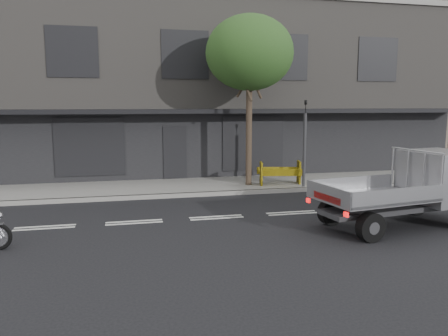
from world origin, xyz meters
The scene contains 8 objects.
ground centered at (0.00, 0.00, 0.00)m, with size 80.00×80.00×0.00m, color black.
sidewalk centered at (0.00, 4.70, 0.07)m, with size 32.00×3.20×0.15m, color gray.
kerb centered at (0.00, 3.10, 0.07)m, with size 32.00×0.20×0.15m, color gray.
building_main centered at (0.00, 11.30, 4.00)m, with size 26.00×10.00×8.00m, color slate.
street_tree centered at (2.20, 4.20, 5.28)m, with size 3.40×3.40×6.74m.
traffic_light_pole centered at (4.20, 3.35, 1.65)m, with size 0.12×0.12×3.50m.
flatbed_ute centered at (5.67, -1.88, 1.21)m, with size 4.81×2.51×2.13m.
construction_barrier centered at (3.47, 3.76, 0.63)m, with size 1.72×0.69×0.96m, color yellow, non-canonical shape.
Camera 1 is at (-2.59, -12.36, 3.35)m, focal length 35.00 mm.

